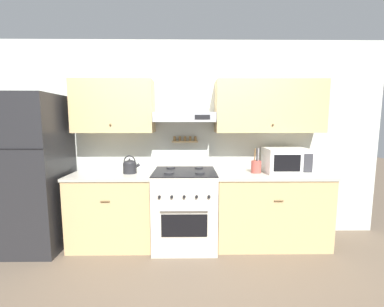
{
  "coord_description": "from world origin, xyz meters",
  "views": [
    {
      "loc": [
        0.05,
        -2.75,
        1.53
      ],
      "look_at": [
        0.09,
        0.27,
        1.14
      ],
      "focal_mm": 24.0,
      "sensor_mm": 36.0,
      "label": 1
    }
  ],
  "objects_px": {
    "stove_range": "(185,208)",
    "refrigerator": "(32,173)",
    "tea_kettle": "(130,166)",
    "microwave": "(286,160)",
    "utensil_crock": "(256,166)"
  },
  "relations": [
    {
      "from": "stove_range",
      "to": "microwave",
      "type": "distance_m",
      "value": 1.38
    },
    {
      "from": "stove_range",
      "to": "refrigerator",
      "type": "distance_m",
      "value": 1.87
    },
    {
      "from": "refrigerator",
      "to": "tea_kettle",
      "type": "bearing_deg",
      "value": 3.5
    },
    {
      "from": "stove_range",
      "to": "tea_kettle",
      "type": "xyz_separation_m",
      "value": [
        -0.67,
        0.04,
        0.51
      ]
    },
    {
      "from": "refrigerator",
      "to": "utensil_crock",
      "type": "relative_size",
      "value": 6.0
    },
    {
      "from": "stove_range",
      "to": "tea_kettle",
      "type": "relative_size",
      "value": 4.56
    },
    {
      "from": "microwave",
      "to": "tea_kettle",
      "type": "bearing_deg",
      "value": -179.47
    },
    {
      "from": "microwave",
      "to": "stove_range",
      "type": "bearing_deg",
      "value": -177.2
    },
    {
      "from": "utensil_crock",
      "to": "refrigerator",
      "type": "bearing_deg",
      "value": -178.51
    },
    {
      "from": "stove_range",
      "to": "utensil_crock",
      "type": "height_order",
      "value": "utensil_crock"
    },
    {
      "from": "tea_kettle",
      "to": "microwave",
      "type": "bearing_deg",
      "value": 0.53
    },
    {
      "from": "tea_kettle",
      "to": "microwave",
      "type": "height_order",
      "value": "microwave"
    },
    {
      "from": "stove_range",
      "to": "refrigerator",
      "type": "relative_size",
      "value": 0.55
    },
    {
      "from": "refrigerator",
      "to": "microwave",
      "type": "bearing_deg",
      "value": 1.65
    },
    {
      "from": "tea_kettle",
      "to": "utensil_crock",
      "type": "xyz_separation_m",
      "value": [
        1.55,
        0.0,
        -0.01
      ]
    }
  ]
}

